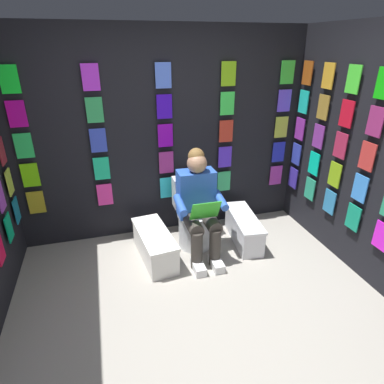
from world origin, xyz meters
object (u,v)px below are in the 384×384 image
Objects in this scene: toilet at (193,217)px; comic_longbox_far at (244,228)px; person_reading at (199,205)px; comic_longbox_near at (155,245)px.

comic_longbox_far is at bearing 166.19° from toilet.
comic_longbox_far is at bearing -171.94° from person_reading.
comic_longbox_near is 1.01× the size of comic_longbox_far.
toilet is 0.62m from comic_longbox_far.
toilet is 0.56m from comic_longbox_near.
toilet is 0.35m from person_reading.
toilet is 0.94× the size of comic_longbox_far.
comic_longbox_near is (0.50, 0.21, -0.16)m from toilet.
comic_longbox_far is (-0.58, -0.08, -0.43)m from person_reading.
person_reading is (0.00, 0.23, 0.27)m from toilet.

